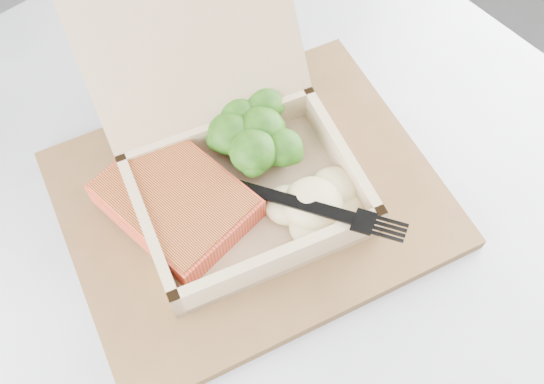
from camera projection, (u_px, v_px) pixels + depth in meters
cafe_table at (246, 285)px, 0.78m from camera, size 0.86×0.86×0.74m
serving_tray at (251, 199)px, 0.61m from camera, size 0.42×0.36×0.02m
takeout_container at (230, 147)px, 0.58m from camera, size 0.27×0.30×0.18m
salmon_fillet at (176, 201)px, 0.58m from camera, size 0.13×0.15×0.03m
broccoli_pile at (261, 133)px, 0.61m from camera, size 0.11×0.11×0.04m
mashed_potatoes at (313, 204)px, 0.57m from camera, size 0.09×0.08×0.03m
plastic_fork at (273, 194)px, 0.56m from camera, size 0.10×0.15×0.02m
receipt at (175, 81)px, 0.70m from camera, size 0.08×0.13×0.00m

